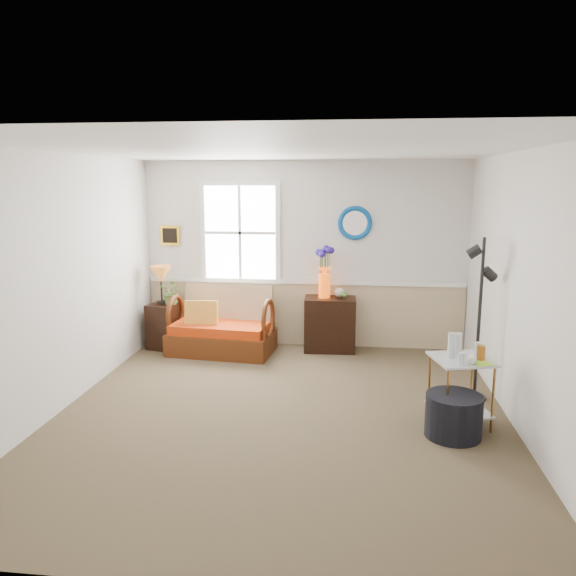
# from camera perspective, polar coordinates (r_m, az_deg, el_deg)

# --- Properties ---
(floor) EXTENTS (4.50, 5.00, 0.01)m
(floor) POSITION_cam_1_polar(r_m,az_deg,el_deg) (5.80, -0.68, -12.69)
(floor) COLOR brown
(floor) RESTS_ON ground
(ceiling) EXTENTS (4.50, 5.00, 0.01)m
(ceiling) POSITION_cam_1_polar(r_m,az_deg,el_deg) (5.33, -0.75, 13.89)
(ceiling) COLOR white
(ceiling) RESTS_ON walls
(walls) EXTENTS (4.51, 5.01, 2.60)m
(walls) POSITION_cam_1_polar(r_m,az_deg,el_deg) (5.42, -0.71, 0.02)
(walls) COLOR silver
(walls) RESTS_ON floor
(wainscot) EXTENTS (4.46, 0.02, 0.90)m
(wainscot) POSITION_cam_1_polar(r_m,az_deg,el_deg) (8.01, 1.59, -2.66)
(wainscot) COLOR tan
(wainscot) RESTS_ON walls
(chair_rail) EXTENTS (4.46, 0.04, 0.06)m
(chair_rail) POSITION_cam_1_polar(r_m,az_deg,el_deg) (7.90, 1.60, 0.64)
(chair_rail) COLOR white
(chair_rail) RESTS_ON walls
(window) EXTENTS (1.14, 0.06, 1.44)m
(window) POSITION_cam_1_polar(r_m,az_deg,el_deg) (7.94, -4.89, 5.61)
(window) COLOR white
(window) RESTS_ON walls
(picture) EXTENTS (0.28, 0.03, 0.28)m
(picture) POSITION_cam_1_polar(r_m,az_deg,el_deg) (8.22, -11.88, 5.25)
(picture) COLOR gold
(picture) RESTS_ON walls
(mirror) EXTENTS (0.47, 0.07, 0.47)m
(mirror) POSITION_cam_1_polar(r_m,az_deg,el_deg) (7.78, 6.82, 6.58)
(mirror) COLOR #015AAD
(mirror) RESTS_ON walls
(loveseat) EXTENTS (1.45, 0.92, 0.90)m
(loveseat) POSITION_cam_1_polar(r_m,az_deg,el_deg) (7.68, -6.78, -3.30)
(loveseat) COLOR #5F280D
(loveseat) RESTS_ON floor
(throw_pillow) EXTENTS (0.45, 0.15, 0.44)m
(throw_pillow) POSITION_cam_1_polar(r_m,az_deg,el_deg) (7.67, -8.79, -2.90)
(throw_pillow) COLOR #CB6F0A
(throw_pillow) RESTS_ON loveseat
(lamp_stand) EXTENTS (0.43, 0.43, 0.63)m
(lamp_stand) POSITION_cam_1_polar(r_m,az_deg,el_deg) (8.06, -12.60, -3.81)
(lamp_stand) COLOR black
(lamp_stand) RESTS_ON floor
(table_lamp) EXTENTS (0.40, 0.40, 0.54)m
(table_lamp) POSITION_cam_1_polar(r_m,az_deg,el_deg) (7.96, -12.74, 0.30)
(table_lamp) COLOR #BF6D25
(table_lamp) RESTS_ON lamp_stand
(potted_plant) EXTENTS (0.42, 0.44, 0.27)m
(potted_plant) POSITION_cam_1_polar(r_m,az_deg,el_deg) (7.92, -11.71, -0.69)
(potted_plant) COLOR #4F7833
(potted_plant) RESTS_ON lamp_stand
(cabinet) EXTENTS (0.71, 0.47, 0.74)m
(cabinet) POSITION_cam_1_polar(r_m,az_deg,el_deg) (7.79, 4.28, -3.66)
(cabinet) COLOR black
(cabinet) RESTS_ON floor
(flower_vase) EXTENTS (0.25, 0.25, 0.70)m
(flower_vase) POSITION_cam_1_polar(r_m,az_deg,el_deg) (7.65, 3.73, 1.59)
(flower_vase) COLOR #EC4E09
(flower_vase) RESTS_ON cabinet
(side_table) EXTENTS (0.63, 0.63, 0.66)m
(side_table) POSITION_cam_1_polar(r_m,az_deg,el_deg) (5.70, 17.07, -10.02)
(side_table) COLOR #A26F31
(side_table) RESTS_ON floor
(tabletop_items) EXTENTS (0.53, 0.53, 0.24)m
(tabletop_items) POSITION_cam_1_polar(r_m,az_deg,el_deg) (5.54, 17.90, -5.75)
(tabletop_items) COLOR silver
(tabletop_items) RESTS_ON side_table
(floor_lamp) EXTENTS (0.28, 0.28, 1.75)m
(floor_lamp) POSITION_cam_1_polar(r_m,az_deg,el_deg) (6.25, 18.84, -3.09)
(floor_lamp) COLOR black
(floor_lamp) RESTS_ON floor
(ottoman) EXTENTS (0.61, 0.61, 0.40)m
(ottoman) POSITION_cam_1_polar(r_m,az_deg,el_deg) (5.49, 16.47, -12.33)
(ottoman) COLOR black
(ottoman) RESTS_ON floor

